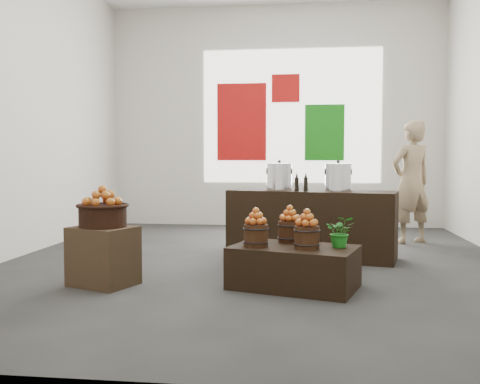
# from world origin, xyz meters

# --- Properties ---
(ground) EXTENTS (7.00, 7.00, 0.00)m
(ground) POSITION_xyz_m (0.00, 0.00, 0.00)
(ground) COLOR #343331
(ground) RESTS_ON ground
(back_wall) EXTENTS (6.00, 0.04, 4.00)m
(back_wall) POSITION_xyz_m (0.00, 3.50, 2.00)
(back_wall) COLOR silver
(back_wall) RESTS_ON ground
(back_opening) EXTENTS (3.20, 0.02, 2.40)m
(back_opening) POSITION_xyz_m (0.30, 3.48, 2.00)
(back_opening) COLOR white
(back_opening) RESTS_ON back_wall
(deco_red_left) EXTENTS (0.90, 0.04, 1.40)m
(deco_red_left) POSITION_xyz_m (-0.60, 3.47, 1.90)
(deco_red_left) COLOR #B50F0D
(deco_red_left) RESTS_ON back_wall
(deco_green_right) EXTENTS (0.70, 0.04, 1.00)m
(deco_green_right) POSITION_xyz_m (0.90, 3.47, 1.70)
(deco_green_right) COLOR #147412
(deco_green_right) RESTS_ON back_wall
(deco_red_upper) EXTENTS (0.50, 0.04, 0.50)m
(deco_red_upper) POSITION_xyz_m (0.20, 3.47, 2.50)
(deco_red_upper) COLOR #B50F0D
(deco_red_upper) RESTS_ON back_wall
(crate) EXTENTS (0.70, 0.65, 0.57)m
(crate) POSITION_xyz_m (-1.38, -1.34, 0.29)
(crate) COLOR #4A3422
(crate) RESTS_ON ground
(wicker_basket) EXTENTS (0.46, 0.46, 0.21)m
(wicker_basket) POSITION_xyz_m (-1.38, -1.34, 0.67)
(wicker_basket) COLOR black
(wicker_basket) RESTS_ON crate
(apples_in_basket) EXTENTS (0.36, 0.36, 0.19)m
(apples_in_basket) POSITION_xyz_m (-1.38, -1.34, 0.87)
(apples_in_basket) COLOR maroon
(apples_in_basket) RESTS_ON wicker_basket
(display_table) EXTENTS (1.30, 1.01, 0.40)m
(display_table) POSITION_xyz_m (0.46, -1.23, 0.20)
(display_table) COLOR black
(display_table) RESTS_ON ground
(apple_bucket_front_left) EXTENTS (0.23, 0.23, 0.21)m
(apple_bucket_front_left) POSITION_xyz_m (0.11, -1.29, 0.50)
(apple_bucket_front_left) COLOR #371A0F
(apple_bucket_front_left) RESTS_ON display_table
(apples_in_bucket_front_left) EXTENTS (0.17, 0.17, 0.15)m
(apples_in_bucket_front_left) POSITION_xyz_m (0.11, -1.29, 0.69)
(apples_in_bucket_front_left) COLOR maroon
(apples_in_bucket_front_left) RESTS_ON apple_bucket_front_left
(apple_bucket_front_right) EXTENTS (0.23, 0.23, 0.21)m
(apple_bucket_front_right) POSITION_xyz_m (0.58, -1.36, 0.50)
(apple_bucket_front_right) COLOR #371A0F
(apple_bucket_front_right) RESTS_ON display_table
(apples_in_bucket_front_right) EXTENTS (0.17, 0.17, 0.15)m
(apples_in_bucket_front_right) POSITION_xyz_m (0.58, -1.36, 0.69)
(apples_in_bucket_front_right) COLOR maroon
(apples_in_bucket_front_right) RESTS_ON apple_bucket_front_right
(apple_bucket_rear) EXTENTS (0.23, 0.23, 0.21)m
(apple_bucket_rear) POSITION_xyz_m (0.41, -0.99, 0.50)
(apple_bucket_rear) COLOR #371A0F
(apple_bucket_rear) RESTS_ON display_table
(apples_in_bucket_rear) EXTENTS (0.17, 0.17, 0.15)m
(apples_in_bucket_rear) POSITION_xyz_m (0.41, -0.99, 0.69)
(apples_in_bucket_rear) COLOR maroon
(apples_in_bucket_rear) RESTS_ON apple_bucket_rear
(herb_garnish_right) EXTENTS (0.28, 0.25, 0.30)m
(herb_garnish_right) POSITION_xyz_m (0.90, -1.24, 0.55)
(herb_garnish_right) COLOR #166C18
(herb_garnish_right) RESTS_ON display_table
(herb_garnish_left) EXTENTS (0.19, 0.17, 0.30)m
(herb_garnish_left) POSITION_xyz_m (0.04, -0.99, 0.55)
(herb_garnish_left) COLOR #166C18
(herb_garnish_left) RESTS_ON display_table
(counter) EXTENTS (2.14, 1.10, 0.84)m
(counter) POSITION_xyz_m (0.64, 0.39, 0.42)
(counter) COLOR black
(counter) RESTS_ON ground
(stock_pot_left) EXTENTS (0.32, 0.32, 0.32)m
(stock_pot_left) POSITION_xyz_m (0.24, 0.48, 0.99)
(stock_pot_left) COLOR silver
(stock_pot_left) RESTS_ON counter
(stock_pot_center) EXTENTS (0.32, 0.32, 0.32)m
(stock_pot_center) POSITION_xyz_m (0.96, 0.31, 0.99)
(stock_pot_center) COLOR silver
(stock_pot_center) RESTS_ON counter
(oil_cruets) EXTENTS (0.16, 0.09, 0.23)m
(oil_cruets) POSITION_xyz_m (0.60, 0.19, 0.95)
(oil_cruets) COLOR black
(oil_cruets) RESTS_ON counter
(shopper) EXTENTS (0.77, 0.68, 1.78)m
(shopper) POSITION_xyz_m (2.09, 1.69, 0.89)
(shopper) COLOR #99805D
(shopper) RESTS_ON ground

